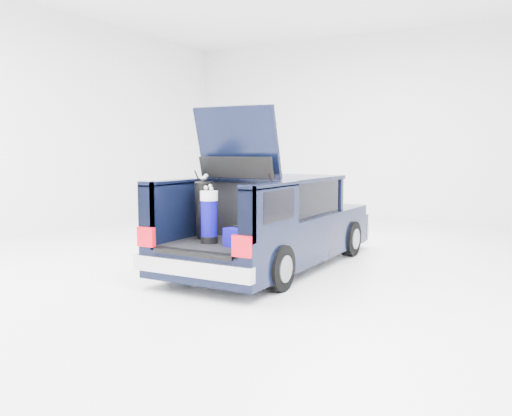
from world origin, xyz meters
The scene contains 6 objects.
ground centered at (0.00, 0.00, 0.00)m, with size 14.00×14.00×0.00m, color white.
car centered at (0.00, 0.11, 0.67)m, with size 1.87×4.65×2.47m.
red_suitcase centered at (0.50, -1.31, 0.90)m, with size 0.45×0.39×0.63m.
black_golf_bag centered at (-0.38, -1.31, 1.01)m, with size 0.33×0.38×0.92m.
blue_golf_bag centered at (-0.14, -1.56, 0.96)m, with size 0.30×0.30×0.80m.
blue_duffel centered at (0.47, -1.63, 0.72)m, with size 0.60×0.49×0.27m.
Camera 1 is at (3.98, -7.61, 1.85)m, focal length 38.00 mm.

